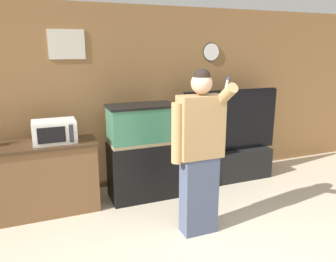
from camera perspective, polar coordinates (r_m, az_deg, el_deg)
wall_back_paneled at (r=4.86m, az=-4.89°, el=5.76°), size 10.00×0.08×2.60m
counter_island at (r=4.39m, az=-22.56°, el=-7.77°), size 1.58×0.57×0.90m
microwave at (r=4.20m, az=-19.18°, el=-0.06°), size 0.50×0.36×0.27m
aquarium_on_stand at (r=4.45m, az=-4.52°, el=-3.66°), size 0.90×0.48×1.30m
tv_on_stand at (r=5.20m, az=10.75°, el=-3.96°), size 1.59×0.40×1.41m
person_standing at (r=3.50m, az=5.46°, el=-3.55°), size 0.57×0.43×1.82m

